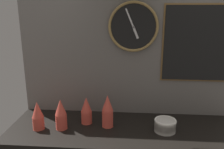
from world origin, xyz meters
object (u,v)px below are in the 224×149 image
Objects in this scene: cup_stack_center_left at (86,110)px; bowl_stack_right at (165,125)px; wall_clock at (133,27)px; cup_stack_left at (61,114)px; menu_board at (196,44)px; cup_stack_center at (108,111)px; cup_stack_far_left at (38,116)px.

cup_stack_center_left is 1.34× the size of bowl_stack_right.
bowl_stack_right is 0.72m from wall_clock.
wall_clock reaches higher than cup_stack_left.
menu_board is (0.78, 0.20, 0.46)m from cup_stack_center_left.
cup_stack_center is 0.64× the size of wall_clock.
cup_stack_left reaches higher than cup_stack_center_left.
menu_board is at bearing 14.11° from cup_stack_center_left.
cup_stack_center_left is 1.00× the size of cup_stack_far_left.
cup_stack_left is 0.19m from cup_stack_center_left.
menu_board is at bearing 17.42° from cup_stack_left.
cup_stack_center reaches higher than cup_stack_center_left.
cup_stack_left is 1.08m from menu_board.
bowl_stack_right is (0.87, 0.04, -0.05)m from cup_stack_far_left.
cup_stack_center_left is 0.85× the size of cup_stack_center.
cup_stack_center reaches higher than cup_stack_left.
cup_stack_center_left reaches higher than bowl_stack_right.
cup_stack_center is 0.48m from cup_stack_far_left.
bowl_stack_right is at bearing 1.76° from cup_stack_left.
cup_stack_far_left is at bearing -177.53° from bowl_stack_right.
cup_stack_left is at bearing -148.14° from cup_stack_center_left.
cup_stack_center is 1.17× the size of cup_stack_far_left.
wall_clock reaches higher than cup_stack_center.
menu_board is (0.94, 0.29, 0.45)m from cup_stack_left.
wall_clock is at bearing 30.06° from cup_stack_center_left.
bowl_stack_right is at bearing -7.87° from cup_stack_center_left.
menu_board reaches higher than cup_stack_center.
menu_board is at bearing 50.11° from bowl_stack_right.
cup_stack_far_left is at bearing -164.20° from menu_board.
cup_stack_left reaches higher than bowl_stack_right.
bowl_stack_right is (0.55, -0.08, -0.05)m from cup_stack_center_left.
cup_stack_center_left is at bearing -149.94° from wall_clock.
cup_stack_center reaches higher than cup_stack_far_left.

